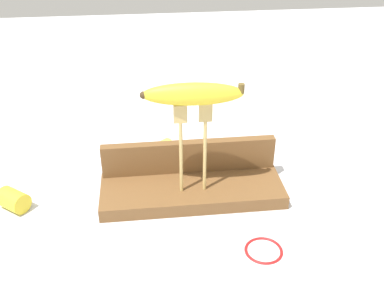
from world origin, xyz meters
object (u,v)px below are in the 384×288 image
banana_chunk_far (164,148)px  wire_coil (264,250)px  banana_chunk_near (13,200)px  fork_stand_center (193,141)px  banana_raised_center (193,94)px

banana_chunk_far → wire_coil: size_ratio=0.76×
banana_chunk_near → wire_coil: (0.48, -0.18, -0.02)m
fork_stand_center → wire_coil: fork_stand_center is taller
banana_chunk_near → banana_chunk_far: size_ratio=1.36×
banana_raised_center → banana_chunk_near: size_ratio=2.66×
banana_chunk_far → fork_stand_center: bearing=-76.0°
fork_stand_center → banana_chunk_far: bearing=104.0°
wire_coil → banana_chunk_near: bearing=159.4°
fork_stand_center → banana_chunk_near: size_ratio=2.67×
wire_coil → banana_chunk_far: bearing=114.2°
banana_raised_center → wire_coil: (0.11, -0.16, -0.24)m
banana_chunk_far → wire_coil: (0.16, -0.35, -0.02)m
banana_chunk_near → banana_chunk_far: (0.32, 0.17, -0.00)m
banana_raised_center → banana_chunk_far: 0.30m
banana_chunk_near → wire_coil: 0.51m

